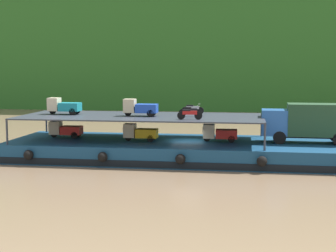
% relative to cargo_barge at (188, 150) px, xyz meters
% --- Properties ---
extents(ground_plane, '(400.00, 400.00, 0.00)m').
position_rel_cargo_barge_xyz_m(ground_plane, '(-0.00, 0.03, -0.75)').
color(ground_plane, '#7F664C').
extents(hillside_far_bank, '(132.52, 28.63, 31.31)m').
position_rel_cargo_barge_xyz_m(hillside_far_bank, '(-0.00, 58.77, 16.88)').
color(hillside_far_bank, '#286023').
rests_on(hillside_far_bank, ground).
extents(cargo_barge, '(28.91, 9.39, 1.50)m').
position_rel_cargo_barge_xyz_m(cargo_barge, '(0.00, 0.00, 0.00)').
color(cargo_barge, navy).
rests_on(cargo_barge, ground).
extents(covered_lorry, '(7.91, 2.48, 3.10)m').
position_rel_cargo_barge_xyz_m(covered_lorry, '(9.47, 0.44, 2.44)').
color(covered_lorry, '#285BA3').
rests_on(covered_lorry, cargo_barge).
extents(cargo_rack, '(19.71, 7.99, 2.00)m').
position_rel_cargo_barge_xyz_m(cargo_rack, '(-3.80, 0.03, 2.69)').
color(cargo_rack, '#2D333D').
rests_on(cargo_rack, cargo_barge).
extents(mini_truck_lower_stern, '(2.77, 1.25, 1.38)m').
position_rel_cargo_barge_xyz_m(mini_truck_lower_stern, '(-10.53, 0.58, 1.44)').
color(mini_truck_lower_stern, red).
rests_on(mini_truck_lower_stern, cargo_barge).
extents(mini_truck_lower_aft, '(2.74, 1.20, 1.38)m').
position_rel_cargo_barge_xyz_m(mini_truck_lower_aft, '(-3.84, -0.40, 1.44)').
color(mini_truck_lower_aft, gold).
rests_on(mini_truck_lower_aft, cargo_barge).
extents(mini_truck_lower_mid, '(2.78, 1.26, 1.38)m').
position_rel_cargo_barge_xyz_m(mini_truck_lower_mid, '(2.54, 0.15, 1.44)').
color(mini_truck_lower_mid, red).
rests_on(mini_truck_lower_mid, cargo_barge).
extents(mini_truck_upper_stern, '(2.77, 1.25, 1.38)m').
position_rel_cargo_barge_xyz_m(mini_truck_upper_stern, '(-10.55, 0.40, 3.44)').
color(mini_truck_upper_stern, teal).
rests_on(mini_truck_upper_stern, cargo_rack).
extents(mini_truck_upper_mid, '(2.75, 1.21, 1.38)m').
position_rel_cargo_barge_xyz_m(mini_truck_upper_mid, '(-3.88, -0.20, 3.44)').
color(mini_truck_upper_mid, '#1E47B7').
rests_on(mini_truck_upper_mid, cargo_rack).
extents(motorcycle_upper_port, '(1.90, 0.55, 0.87)m').
position_rel_cargo_barge_xyz_m(motorcycle_upper_port, '(0.40, -2.37, 3.18)').
color(motorcycle_upper_port, black).
rests_on(motorcycle_upper_port, cargo_rack).
extents(motorcycle_upper_centre, '(1.90, 0.55, 0.87)m').
position_rel_cargo_barge_xyz_m(motorcycle_upper_centre, '(0.20, 0.03, 3.18)').
color(motorcycle_upper_centre, black).
rests_on(motorcycle_upper_centre, cargo_rack).
extents(motorcycle_upper_stbd, '(1.90, 0.55, 0.87)m').
position_rel_cargo_barge_xyz_m(motorcycle_upper_stbd, '(0.14, 2.44, 3.18)').
color(motorcycle_upper_stbd, black).
rests_on(motorcycle_upper_stbd, cargo_rack).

